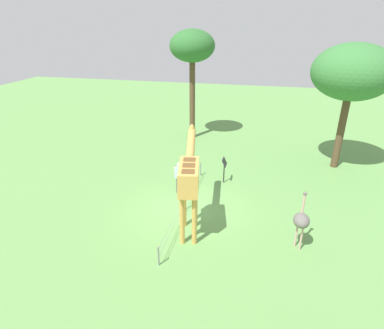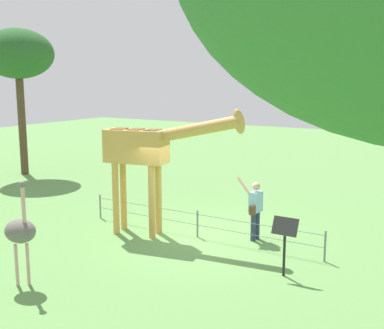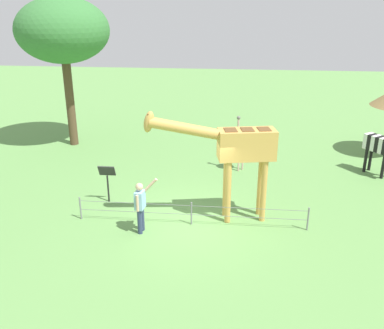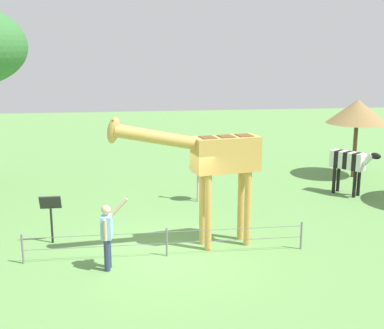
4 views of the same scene
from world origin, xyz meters
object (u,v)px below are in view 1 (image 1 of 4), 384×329
at_px(giraffe, 189,176).
at_px(tree_northeast, 192,48).
at_px(visitor, 180,176).
at_px(info_sign, 224,165).
at_px(ostrich, 301,221).
at_px(tree_east, 353,73).

relative_size(giraffe, tree_northeast, 0.56).
distance_m(visitor, tree_northeast, 9.42).
xyz_separation_m(tree_northeast, info_sign, (-6.34, -3.09, -4.98)).
height_order(ostrich, tree_east, tree_east).
height_order(giraffe, visitor, giraffe).
height_order(giraffe, info_sign, giraffe).
relative_size(giraffe, visitor, 2.30).
relative_size(tree_east, tree_northeast, 0.93).
distance_m(ostrich, tree_northeast, 13.44).
distance_m(giraffe, info_sign, 4.53).
relative_size(visitor, ostrich, 0.76).
distance_m(giraffe, visitor, 3.25).
bearing_deg(info_sign, giraffe, 169.57).
bearing_deg(tree_east, info_sign, 119.86).
distance_m(visitor, tree_east, 10.06).
height_order(giraffe, tree_northeast, tree_northeast).
bearing_deg(ostrich, tree_east, -17.82).
bearing_deg(ostrich, visitor, 60.39).
height_order(visitor, tree_northeast, tree_northeast).
distance_m(giraffe, tree_east, 10.44).
relative_size(giraffe, tree_east, 0.60).
bearing_deg(tree_east, visitor, 122.34).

